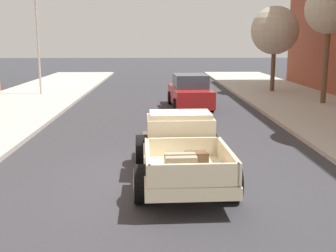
# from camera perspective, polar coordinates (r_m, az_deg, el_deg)

# --- Properties ---
(ground_plane) EXTENTS (140.00, 140.00, 0.00)m
(ground_plane) POSITION_cam_1_polar(r_m,az_deg,el_deg) (10.37, -0.12, -6.66)
(ground_plane) COLOR #333338
(hotrod_truck_cream) EXTENTS (2.31, 4.99, 1.58)m
(hotrod_truck_cream) POSITION_cam_1_polar(r_m,az_deg,el_deg) (10.03, 1.66, -2.81)
(hotrod_truck_cream) COLOR beige
(hotrod_truck_cream) RESTS_ON ground
(car_background_red) EXTENTS (2.08, 4.40, 1.65)m
(car_background_red) POSITION_cam_1_polar(r_m,az_deg,el_deg) (20.42, 2.99, 4.61)
(car_background_red) COLOR #AD1E1E
(car_background_red) RESTS_ON ground
(street_tree_second) EXTENTS (2.38, 2.38, 5.77)m
(street_tree_second) POSITION_cam_1_polar(r_m,az_deg,el_deg) (22.40, 21.17, 14.51)
(street_tree_second) COLOR brown
(street_tree_second) RESTS_ON sidewalk_right
(street_tree_third) EXTENTS (2.89, 2.89, 5.14)m
(street_tree_third) POSITION_cam_1_polar(r_m,az_deg,el_deg) (26.71, 14.36, 12.49)
(street_tree_third) COLOR brown
(street_tree_third) RESTS_ON sidewalk_right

